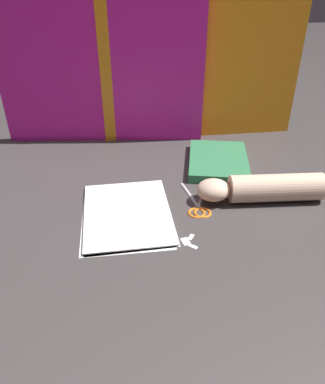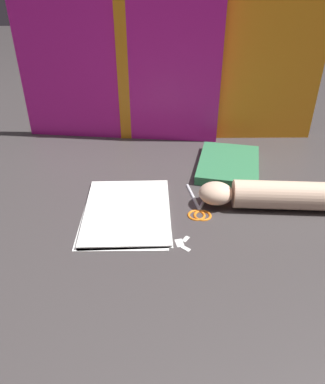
# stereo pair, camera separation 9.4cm
# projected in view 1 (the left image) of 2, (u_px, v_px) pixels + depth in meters

# --- Properties ---
(ground_plane) EXTENTS (6.00, 6.00, 0.00)m
(ground_plane) POSITION_uv_depth(u_px,v_px,m) (173.00, 209.00, 0.98)
(ground_plane) COLOR #3D3838
(backdrop_panel_left) EXTENTS (0.68, 0.09, 0.51)m
(backdrop_panel_left) POSITION_uv_depth(u_px,v_px,m) (100.00, 68.00, 1.22)
(backdrop_panel_left) COLOR #D81E9E
(backdrop_panel_left) RESTS_ON ground_plane
(backdrop_panel_center) EXTENTS (0.68, 0.03, 0.50)m
(backdrop_panel_center) POSITION_uv_depth(u_px,v_px,m) (202.00, 66.00, 1.25)
(backdrop_panel_center) COLOR orange
(backdrop_panel_center) RESTS_ON ground_plane
(paper_stack) EXTENTS (0.23, 0.30, 0.01)m
(paper_stack) POSITION_uv_depth(u_px,v_px,m) (127.00, 214.00, 0.95)
(paper_stack) COLOR white
(paper_stack) RESTS_ON ground_plane
(book_closed) EXTENTS (0.23, 0.28, 0.03)m
(book_closed) POSITION_uv_depth(u_px,v_px,m) (218.00, 161.00, 1.18)
(book_closed) COLOR #2D7247
(book_closed) RESTS_ON ground_plane
(scissors) EXTENTS (0.09, 0.18, 0.01)m
(scissors) POSITION_uv_depth(u_px,v_px,m) (198.00, 204.00, 0.99)
(scissors) COLOR silver
(scissors) RESTS_ON ground_plane
(hand_forearm) EXTENTS (0.34, 0.10, 0.07)m
(hand_forearm) POSITION_uv_depth(u_px,v_px,m) (263.00, 188.00, 1.00)
(hand_forearm) COLOR beige
(hand_forearm) RESTS_ON ground_plane
(paper_scrap_near) EXTENTS (0.02, 0.03, 0.00)m
(paper_scrap_near) POSITION_uv_depth(u_px,v_px,m) (186.00, 241.00, 0.87)
(paper_scrap_near) COLOR white
(paper_scrap_near) RESTS_ON ground_plane
(paper_scrap_mid) EXTENTS (0.02, 0.02, 0.00)m
(paper_scrap_mid) POSITION_uv_depth(u_px,v_px,m) (191.00, 237.00, 0.88)
(paper_scrap_mid) COLOR white
(paper_scrap_mid) RESTS_ON ground_plane
(paper_scrap_far) EXTENTS (0.02, 0.02, 0.00)m
(paper_scrap_far) POSITION_uv_depth(u_px,v_px,m) (193.00, 246.00, 0.85)
(paper_scrap_far) COLOR white
(paper_scrap_far) RESTS_ON ground_plane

